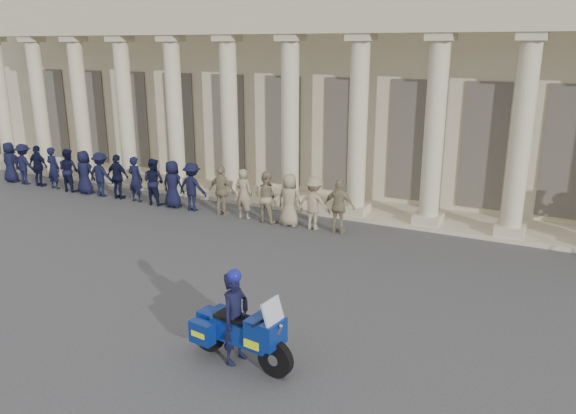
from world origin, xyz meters
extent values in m
plane|color=#3E3E40|center=(0.00, 0.00, 0.00)|extent=(90.00, 90.00, 0.00)
cube|color=#C3B692|center=(0.00, 15.00, 4.50)|extent=(40.00, 10.00, 9.00)
cube|color=#C3B692|center=(0.00, 8.80, 0.07)|extent=(40.00, 2.60, 0.15)
cube|color=#C3B692|center=(0.00, 8.00, 6.79)|extent=(35.80, 1.00, 1.00)
cube|color=#C3B692|center=(-16.90, 8.00, 0.30)|extent=(0.90, 0.90, 0.30)
cylinder|color=#C3B692|center=(-16.90, 8.00, 3.25)|extent=(0.64, 0.64, 5.60)
cube|color=#C3B692|center=(-14.30, 8.00, 0.30)|extent=(0.90, 0.90, 0.30)
cylinder|color=#C3B692|center=(-14.30, 8.00, 3.25)|extent=(0.64, 0.64, 5.60)
cube|color=#C3B692|center=(-14.30, 8.00, 6.17)|extent=(0.85, 0.85, 0.24)
cube|color=#C3B692|center=(-11.70, 8.00, 0.30)|extent=(0.90, 0.90, 0.30)
cylinder|color=#C3B692|center=(-11.70, 8.00, 3.25)|extent=(0.64, 0.64, 5.60)
cube|color=#C3B692|center=(-11.70, 8.00, 6.17)|extent=(0.85, 0.85, 0.24)
cube|color=#C3B692|center=(-9.10, 8.00, 0.30)|extent=(0.90, 0.90, 0.30)
cylinder|color=#C3B692|center=(-9.10, 8.00, 3.25)|extent=(0.64, 0.64, 5.60)
cube|color=#C3B692|center=(-9.10, 8.00, 6.17)|extent=(0.85, 0.85, 0.24)
cube|color=#C3B692|center=(-6.50, 8.00, 0.30)|extent=(0.90, 0.90, 0.30)
cylinder|color=#C3B692|center=(-6.50, 8.00, 3.25)|extent=(0.64, 0.64, 5.60)
cube|color=#C3B692|center=(-6.50, 8.00, 6.17)|extent=(0.85, 0.85, 0.24)
cube|color=#C3B692|center=(-3.90, 8.00, 0.30)|extent=(0.90, 0.90, 0.30)
cylinder|color=#C3B692|center=(-3.90, 8.00, 3.25)|extent=(0.64, 0.64, 5.60)
cube|color=#C3B692|center=(-3.90, 8.00, 6.17)|extent=(0.85, 0.85, 0.24)
cube|color=#C3B692|center=(-1.30, 8.00, 0.30)|extent=(0.90, 0.90, 0.30)
cylinder|color=#C3B692|center=(-1.30, 8.00, 3.25)|extent=(0.64, 0.64, 5.60)
cube|color=#C3B692|center=(-1.30, 8.00, 6.17)|extent=(0.85, 0.85, 0.24)
cube|color=#C3B692|center=(1.30, 8.00, 0.30)|extent=(0.90, 0.90, 0.30)
cylinder|color=#C3B692|center=(1.30, 8.00, 3.25)|extent=(0.64, 0.64, 5.60)
cube|color=#C3B692|center=(1.30, 8.00, 6.17)|extent=(0.85, 0.85, 0.24)
cube|color=#C3B692|center=(3.90, 8.00, 0.30)|extent=(0.90, 0.90, 0.30)
cylinder|color=#C3B692|center=(3.90, 8.00, 3.25)|extent=(0.64, 0.64, 5.60)
cube|color=#C3B692|center=(3.90, 8.00, 6.17)|extent=(0.85, 0.85, 0.24)
cube|color=#C3B692|center=(6.50, 8.00, 0.30)|extent=(0.90, 0.90, 0.30)
cylinder|color=#C3B692|center=(6.50, 8.00, 3.25)|extent=(0.64, 0.64, 5.60)
cube|color=#C3B692|center=(6.50, 8.00, 6.17)|extent=(0.85, 0.85, 0.24)
cube|color=black|center=(-15.60, 10.02, 2.55)|extent=(1.30, 0.12, 4.20)
cube|color=black|center=(-13.00, 10.02, 2.55)|extent=(1.30, 0.12, 4.20)
cube|color=black|center=(-10.40, 10.02, 2.55)|extent=(1.30, 0.12, 4.20)
cube|color=black|center=(-7.80, 10.02, 2.55)|extent=(1.30, 0.12, 4.20)
cube|color=black|center=(-5.20, 10.02, 2.55)|extent=(1.30, 0.12, 4.20)
cube|color=black|center=(-2.60, 10.02, 2.55)|extent=(1.30, 0.12, 4.20)
cube|color=black|center=(0.00, 10.02, 2.55)|extent=(1.30, 0.12, 4.20)
cube|color=black|center=(2.60, 10.02, 2.55)|extent=(1.30, 0.12, 4.20)
cube|color=black|center=(5.20, 10.02, 2.55)|extent=(1.30, 0.12, 4.20)
cube|color=black|center=(7.80, 10.02, 2.55)|extent=(1.30, 0.12, 4.20)
imported|color=black|center=(-14.30, 6.08, 0.90)|extent=(0.88, 0.57, 1.79)
imported|color=black|center=(-13.40, 6.08, 0.90)|extent=(1.16, 0.67, 1.79)
imported|color=black|center=(-12.49, 6.08, 0.90)|extent=(1.05, 0.44, 1.79)
imported|color=black|center=(-11.59, 6.08, 0.90)|extent=(0.65, 0.43, 1.79)
imported|color=black|center=(-10.69, 6.08, 0.90)|extent=(0.87, 0.68, 1.79)
imported|color=black|center=(-9.79, 6.08, 0.90)|extent=(0.88, 0.57, 1.79)
imported|color=black|center=(-8.88, 6.08, 0.90)|extent=(1.16, 0.67, 1.79)
imported|color=black|center=(-7.98, 6.08, 0.90)|extent=(1.05, 0.44, 1.79)
imported|color=black|center=(-7.08, 6.08, 0.90)|extent=(0.65, 0.43, 1.79)
imported|color=black|center=(-6.17, 6.08, 0.90)|extent=(0.87, 0.68, 1.79)
imported|color=black|center=(-5.27, 6.08, 0.90)|extent=(0.88, 0.57, 1.79)
imported|color=black|center=(-4.37, 6.08, 0.90)|extent=(1.16, 0.67, 1.79)
imported|color=gray|center=(-3.07, 6.08, 0.90)|extent=(1.05, 0.44, 1.79)
imported|color=gray|center=(-2.16, 6.08, 0.90)|extent=(0.65, 0.43, 1.79)
imported|color=gray|center=(-1.26, 6.08, 0.90)|extent=(0.87, 0.68, 1.79)
imported|color=gray|center=(-0.36, 6.08, 0.90)|extent=(0.88, 0.57, 1.79)
imported|color=gray|center=(0.54, 6.08, 0.90)|extent=(1.16, 0.67, 1.79)
imported|color=gray|center=(1.45, 6.08, 0.90)|extent=(1.05, 0.44, 1.79)
cylinder|color=black|center=(3.49, -2.14, 0.36)|extent=(0.74, 0.25, 0.73)
cylinder|color=black|center=(1.85, -1.92, 0.36)|extent=(0.74, 0.25, 0.73)
cube|color=navy|center=(2.73, -2.04, 0.68)|extent=(1.31, 0.62, 0.42)
cube|color=navy|center=(3.27, -2.11, 0.86)|extent=(0.67, 0.65, 0.49)
cube|color=silver|center=(3.27, -2.11, 0.60)|extent=(0.28, 0.36, 0.13)
cube|color=#B2BFCC|center=(3.46, -2.13, 1.23)|extent=(0.29, 0.53, 0.59)
cube|color=black|center=(2.51, -2.01, 0.90)|extent=(0.76, 0.46, 0.11)
cube|color=navy|center=(1.91, -1.93, 0.77)|extent=(0.43, 0.42, 0.24)
cube|color=navy|center=(1.97, -2.29, 0.60)|extent=(0.52, 0.30, 0.44)
cube|color=#E1FF0D|center=(1.97, -2.29, 0.60)|extent=(0.36, 0.30, 0.11)
cube|color=navy|center=(2.06, -1.60, 0.60)|extent=(0.52, 0.30, 0.44)
cube|color=#E1FF0D|center=(2.06, -1.60, 0.60)|extent=(0.36, 0.30, 0.11)
cylinder|color=silver|center=(2.22, -1.70, 0.33)|extent=(0.67, 0.19, 0.11)
cylinder|color=black|center=(3.27, -2.11, 1.12)|extent=(0.14, 0.77, 0.04)
imported|color=black|center=(2.56, -2.02, 0.92)|extent=(0.52, 0.72, 1.84)
sphere|color=navy|center=(2.56, -2.02, 1.79)|extent=(0.28, 0.28, 0.28)
camera|label=1|loc=(7.84, -10.21, 5.94)|focal=35.00mm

